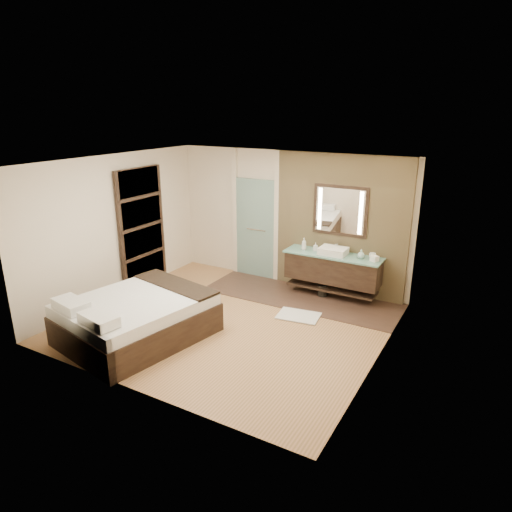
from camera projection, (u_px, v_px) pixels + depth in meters
The scene contains 15 objects.
floor at pixel (230, 323), 7.78m from camera, with size 5.00×5.00×0.00m, color olive.
tile_strip at pixel (301, 297), 8.82m from camera, with size 3.80×1.30×0.01m, color #3A271F.
stone_wall at pixel (340, 226), 8.67m from camera, with size 2.60×0.08×2.70m, color tan.
vanity at pixel (333, 268), 8.67m from camera, with size 1.85×0.55×0.88m.
mirror_unit at pixel (340, 211), 8.53m from camera, with size 1.06×0.04×0.96m.
frosted_door at pixel (255, 224), 9.59m from camera, with size 1.10×0.12×2.70m.
shoji_partition at pixel (142, 228), 9.03m from camera, with size 0.06×1.20×2.40m.
bed at pixel (137, 318), 7.18m from camera, with size 2.08×2.42×0.82m.
bath_mat at pixel (299, 316), 7.99m from camera, with size 0.72×0.50×0.02m, color silver.
waste_bin at pixel (323, 291), 8.83m from camera, with size 0.18×0.18×0.23m, color black.
tissue_box at pixel (374, 259), 8.17m from camera, with size 0.12×0.12×0.10m, color white.
soap_bottle_a at pixel (304, 244), 8.81m from camera, with size 0.09×0.09×0.24m, color silver.
soap_bottle_b at pixel (315, 247), 8.74m from camera, with size 0.07×0.07×0.16m, color #B2B2B2.
soap_bottle_c at pixel (361, 254), 8.30m from camera, with size 0.13×0.13×0.17m, color #A2CCC7.
cup at pixel (372, 256), 8.33m from camera, with size 0.12×0.12×0.10m, color white.
Camera 1 is at (3.85, -5.90, 3.51)m, focal length 32.00 mm.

